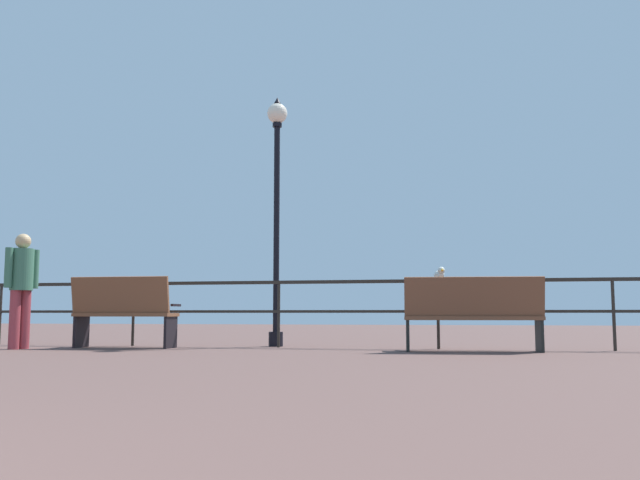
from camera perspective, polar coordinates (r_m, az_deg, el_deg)
The scene contains 6 objects.
pier_railing at distance 10.28m, azimuth -3.43°, elevation -4.76°, with size 18.69×0.05×0.98m.
bench_near_left at distance 10.46m, azimuth -15.96°, elevation -5.51°, with size 1.49×0.65×1.03m.
bench_near_right at distance 9.27m, azimuth 12.54°, elevation -5.72°, with size 1.82×0.75×0.97m.
lamppost_center at distance 10.77m, azimuth -3.59°, elevation 4.35°, with size 0.32×0.32×3.89m.
person_by_bench at distance 10.66m, azimuth -23.45°, elevation -3.24°, with size 0.31×0.50×1.63m.
seagull_on_rail at distance 9.93m, azimuth 9.85°, elevation -2.76°, with size 0.20×0.36×0.17m.
Camera 1 is at (2.68, -0.13, 0.50)m, focal length 38.73 mm.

